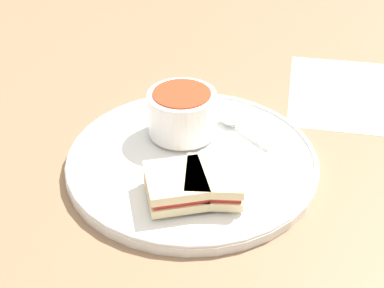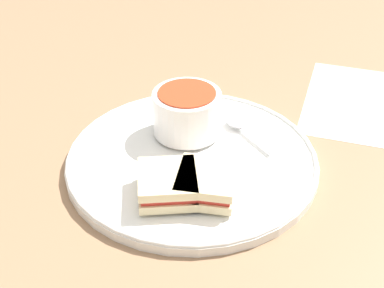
{
  "view_description": "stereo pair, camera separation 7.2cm",
  "coord_description": "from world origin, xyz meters",
  "px_view_note": "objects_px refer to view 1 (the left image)",
  "views": [
    {
      "loc": [
        0.13,
        -0.57,
        0.45
      ],
      "look_at": [
        0.0,
        0.0,
        0.03
      ],
      "focal_mm": 50.0,
      "sensor_mm": 36.0,
      "label": 1
    },
    {
      "loc": [
        0.2,
        -0.55,
        0.45
      ],
      "look_at": [
        0.0,
        0.0,
        0.03
      ],
      "focal_mm": 50.0,
      "sensor_mm": 36.0,
      "label": 2
    }
  ],
  "objects_px": {
    "soup_bowl": "(182,112)",
    "sandwich_half_far": "(214,182)",
    "spoon": "(232,122)",
    "sandwich_half_near": "(176,186)"
  },
  "relations": [
    {
      "from": "soup_bowl",
      "to": "sandwich_half_near",
      "type": "relative_size",
      "value": 0.99
    },
    {
      "from": "soup_bowl",
      "to": "sandwich_half_far",
      "type": "xyz_separation_m",
      "value": [
        0.07,
        -0.12,
        -0.02
      ]
    },
    {
      "from": "soup_bowl",
      "to": "sandwich_half_near",
      "type": "xyz_separation_m",
      "value": [
        0.03,
        -0.14,
        -0.02
      ]
    },
    {
      "from": "sandwich_half_near",
      "to": "sandwich_half_far",
      "type": "xyz_separation_m",
      "value": [
        0.04,
        0.02,
        0.0
      ]
    },
    {
      "from": "soup_bowl",
      "to": "sandwich_half_far",
      "type": "relative_size",
      "value": 1.12
    },
    {
      "from": "sandwich_half_near",
      "to": "sandwich_half_far",
      "type": "bearing_deg",
      "value": 22.65
    },
    {
      "from": "sandwich_half_near",
      "to": "soup_bowl",
      "type": "bearing_deg",
      "value": 101.26
    },
    {
      "from": "spoon",
      "to": "sandwich_half_near",
      "type": "distance_m",
      "value": 0.18
    },
    {
      "from": "sandwich_half_near",
      "to": "sandwich_half_far",
      "type": "distance_m",
      "value": 0.05
    },
    {
      "from": "sandwich_half_far",
      "to": "spoon",
      "type": "bearing_deg",
      "value": 91.75
    }
  ]
}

